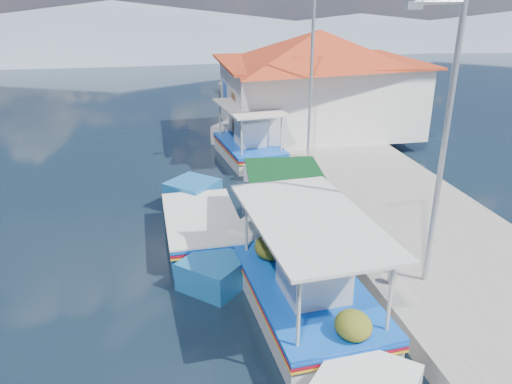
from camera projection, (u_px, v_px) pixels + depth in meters
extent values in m
cube|color=gray|center=(397.00, 213.00, 15.38)|extent=(5.00, 44.00, 0.50)
cylinder|color=#A5A8AD|center=(392.00, 277.00, 11.21)|extent=(0.20, 0.20, 0.30)
cylinder|color=#A5A8AD|center=(311.00, 182.00, 16.65)|extent=(0.20, 0.20, 0.30)
cylinder|color=#A5A8AD|center=(270.00, 134.00, 22.10)|extent=(0.20, 0.20, 0.30)
cube|color=silver|center=(306.00, 305.00, 10.96)|extent=(2.46, 4.44, 0.94)
cube|color=silver|center=(283.00, 240.00, 13.53)|extent=(2.21, 2.21, 1.04)
cube|color=blue|center=(307.00, 288.00, 10.80)|extent=(2.54, 4.57, 0.06)
cube|color=#A20D21|center=(307.00, 291.00, 10.83)|extent=(2.54, 4.57, 0.05)
cube|color=yellow|center=(307.00, 294.00, 10.85)|extent=(2.54, 4.57, 0.04)
cube|color=blue|center=(307.00, 285.00, 10.77)|extent=(2.56, 4.53, 0.05)
cube|color=brown|center=(307.00, 287.00, 10.78)|extent=(2.28, 4.34, 0.05)
cube|color=silver|center=(312.00, 272.00, 10.30)|extent=(1.28, 1.37, 1.09)
cube|color=silver|center=(313.00, 247.00, 10.09)|extent=(1.40, 1.47, 0.06)
cylinder|color=beige|center=(255.00, 219.00, 12.04)|extent=(0.07, 0.07, 1.59)
cylinder|color=beige|center=(327.00, 215.00, 12.25)|extent=(0.07, 0.07, 1.59)
cylinder|color=beige|center=(283.00, 308.00, 8.72)|extent=(0.07, 0.07, 1.59)
cylinder|color=beige|center=(381.00, 300.00, 8.93)|extent=(0.07, 0.07, 1.59)
cube|color=silver|center=(310.00, 219.00, 10.19)|extent=(2.57, 4.44, 0.07)
ellipsoid|color=#4A5416|center=(278.00, 245.00, 11.90)|extent=(0.75, 0.83, 0.56)
ellipsoid|color=#4A5416|center=(302.00, 236.00, 12.46)|extent=(0.63, 0.70, 0.48)
ellipsoid|color=#4A5416|center=(341.00, 328.00, 9.07)|extent=(0.67, 0.74, 0.51)
sphere|color=#FF5B08|center=(346.00, 240.00, 11.17)|extent=(0.40, 0.40, 0.40)
cube|color=#1A619D|center=(286.00, 248.00, 13.42)|extent=(2.23, 3.63, 0.88)
cube|color=#1A619D|center=(258.00, 210.00, 15.42)|extent=(1.87, 1.87, 0.97)
cube|color=#1A619D|center=(322.00, 292.00, 11.45)|extent=(1.82, 1.82, 0.83)
cube|color=blue|center=(286.00, 234.00, 13.27)|extent=(2.30, 3.74, 0.06)
cube|color=#A20D21|center=(286.00, 236.00, 13.30)|extent=(2.30, 3.74, 0.05)
cube|color=yellow|center=(286.00, 238.00, 13.32)|extent=(2.30, 3.74, 0.04)
cube|color=#1A619D|center=(286.00, 232.00, 13.25)|extent=(2.31, 3.71, 0.05)
cube|color=brown|center=(286.00, 232.00, 13.26)|extent=(2.08, 3.54, 0.05)
cylinder|color=beige|center=(243.00, 190.00, 14.04)|extent=(0.06, 0.06, 1.48)
cylinder|color=beige|center=(293.00, 184.00, 14.46)|extent=(0.06, 0.06, 1.48)
cylinder|color=beige|center=(279.00, 235.00, 11.49)|extent=(0.06, 0.06, 1.48)
cylinder|color=beige|center=(338.00, 226.00, 11.92)|extent=(0.06, 0.06, 1.48)
cube|color=#0B3B19|center=(287.00, 180.00, 12.70)|extent=(2.32, 3.64, 0.06)
cube|color=#1A619D|center=(202.00, 234.00, 14.10)|extent=(1.96, 3.62, 1.00)
cube|color=#1A619D|center=(196.00, 197.00, 16.23)|extent=(1.92, 1.92, 1.10)
cube|color=#1A619D|center=(210.00, 278.00, 11.98)|extent=(1.87, 1.87, 0.95)
cube|color=blue|center=(202.00, 219.00, 13.93)|extent=(2.02, 3.73, 0.06)
cube|color=#A20D21|center=(202.00, 222.00, 13.96)|extent=(2.02, 3.73, 0.05)
cube|color=yellow|center=(202.00, 224.00, 13.98)|extent=(2.02, 3.73, 0.04)
cube|color=silver|center=(202.00, 216.00, 13.90)|extent=(2.04, 3.69, 0.05)
cube|color=brown|center=(202.00, 217.00, 13.91)|extent=(1.81, 3.54, 0.05)
cube|color=silver|center=(249.00, 154.00, 20.89)|extent=(2.41, 4.00, 0.89)
cube|color=silver|center=(245.00, 135.00, 23.19)|extent=(2.00, 2.00, 0.99)
cube|color=silver|center=(254.00, 174.00, 18.63)|extent=(1.95, 1.95, 0.85)
cube|color=blue|center=(249.00, 144.00, 20.74)|extent=(2.48, 4.12, 0.06)
cube|color=#A20D21|center=(249.00, 146.00, 20.77)|extent=(2.48, 4.12, 0.05)
cube|color=yellow|center=(249.00, 148.00, 20.79)|extent=(2.48, 4.12, 0.04)
cube|color=blue|center=(249.00, 143.00, 20.71)|extent=(2.49, 4.09, 0.05)
cube|color=brown|center=(249.00, 144.00, 20.72)|extent=(2.24, 3.91, 0.05)
cube|color=silver|center=(249.00, 133.00, 20.27)|extent=(1.22, 1.34, 1.04)
cube|color=silver|center=(249.00, 120.00, 20.07)|extent=(1.33, 1.45, 0.06)
cylinder|color=beige|center=(228.00, 117.00, 21.85)|extent=(0.07, 0.07, 1.51)
cylinder|color=beige|center=(265.00, 116.00, 21.97)|extent=(0.07, 0.07, 1.51)
cylinder|color=beige|center=(231.00, 137.00, 18.91)|extent=(0.07, 0.07, 1.51)
cylinder|color=beige|center=(273.00, 136.00, 19.03)|extent=(0.07, 0.07, 1.51)
cube|color=silver|center=(249.00, 107.00, 20.16)|extent=(2.51, 4.01, 0.07)
cube|color=silver|center=(317.00, 96.00, 22.95)|extent=(8.00, 6.00, 3.00)
cube|color=red|center=(319.00, 61.00, 22.36)|extent=(8.64, 6.48, 0.10)
pyramid|color=red|center=(320.00, 46.00, 22.12)|extent=(10.49, 10.49, 1.40)
cube|color=brown|center=(234.00, 117.00, 21.49)|extent=(0.06, 1.00, 2.00)
cube|color=blue|center=(225.00, 91.00, 23.54)|extent=(0.06, 1.20, 0.90)
cylinder|color=#A5A8AD|center=(443.00, 152.00, 10.28)|extent=(0.12, 0.12, 6.00)
cylinder|color=#A5A8AD|center=(440.00, 2.00, 9.12)|extent=(1.00, 0.08, 0.08)
cube|color=#A5A8AD|center=(414.00, 5.00, 9.05)|extent=(0.30, 0.14, 0.14)
cylinder|color=#A5A8AD|center=(311.00, 79.00, 18.45)|extent=(0.12, 0.12, 6.00)
cone|color=gray|center=(113.00, 26.00, 57.94)|extent=(96.00, 96.00, 5.50)
cone|color=gray|center=(360.00, 29.00, 63.80)|extent=(76.80, 76.80, 3.80)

